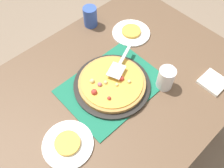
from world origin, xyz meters
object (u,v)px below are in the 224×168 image
Objects in this scene: cup_near at (166,78)px; pizza_server at (120,64)px; pizza at (112,83)px; cup_far at (90,17)px; plate_near_left at (131,33)px; napkin_stack at (213,82)px; served_slice_left at (131,31)px; served_slice_right at (68,143)px; plate_far_right at (68,144)px; pizza_pan at (112,85)px.

pizza_server is at bearing 115.85° from cup_near.
cup_far is (0.21, 0.41, 0.03)m from pizza.
napkin_stack reaches higher than plate_near_left.
cup_near is 1.00× the size of cup_far.
served_slice_left is 0.73m from served_slice_right.
plate_near_left is 1.83× the size of napkin_stack.
plate_near_left is 0.73m from plate_far_right.
cup_near reaches higher than plate_far_right.
cup_far is at bearing 119.08° from served_slice_left.
served_slice_right reaches higher than plate_far_right.
plate_near_left is at bearing 30.08° from pizza_pan.
pizza reaches higher than plate_far_right.
served_slice_left is at bearing 68.60° from cup_near.
served_slice_left is at bearing 0.00° from plate_near_left.
cup_near is 0.25m from napkin_stack.
cup_far reaches higher than plate_far_right.
napkin_stack is at bearing -18.40° from served_slice_right.
pizza_server reaches higher than napkin_stack.
plate_near_left is at bearing -60.92° from cup_far.
plate_near_left is (0.34, 0.19, -0.01)m from pizza_pan.
served_slice_left and served_slice_right have the same top height.
cup_near reaches higher than pizza_server.
pizza is at bearing -150.01° from plate_near_left.
pizza_server is 0.48m from napkin_stack.
served_slice_left is at bearing 29.99° from pizza.
served_slice_left is 0.48× the size of pizza_server.
served_slice_right is 0.45m from pizza_server.
plate_near_left is at bearing 22.77° from served_slice_right.
pizza_server is at bearing 22.58° from pizza.
served_slice_right is 0.54m from cup_near.
plate_near_left is at bearing 68.60° from cup_near.
napkin_stack is (0.05, -0.53, -0.01)m from served_slice_left.
pizza_pan is 3.17× the size of napkin_stack.
pizza_pan is 1.15× the size of pizza.
plate_near_left is 0.26m from cup_far.
pizza reaches higher than napkin_stack.
cup_near reaches higher than pizza_pan.
napkin_stack is (0.17, -0.74, -0.05)m from cup_far.
served_slice_left is at bearing 22.77° from served_slice_right.
napkin_stack is at bearing -40.86° from pizza_pan.
plate_far_right is 0.96× the size of pizza_server.
served_slice_left is 0.40m from cup_near.
served_slice_left is 0.92× the size of cup_far.
pizza_pan is at bearing -149.92° from plate_near_left.
pizza_server is (0.43, 0.13, 0.05)m from served_slice_right.
pizza_server reaches higher than pizza.
plate_far_right is 0.76m from napkin_stack.
napkin_stack is (0.38, -0.33, -0.01)m from pizza_pan.
served_slice_left is (0.68, 0.28, 0.01)m from plate_far_right.
pizza is 3.00× the size of served_slice_left.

